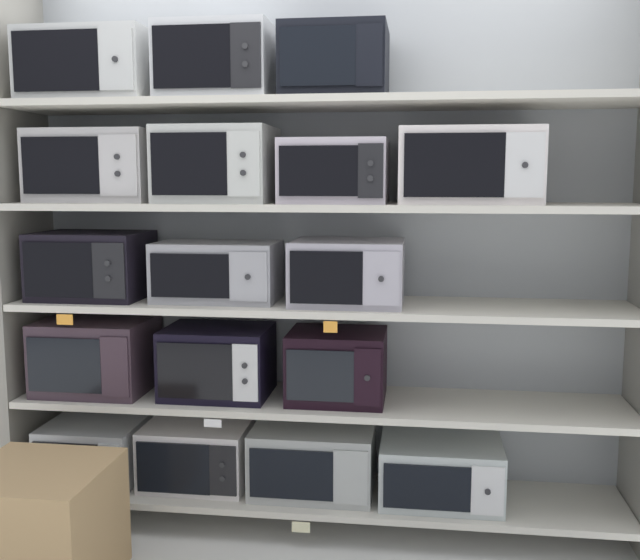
{
  "coord_description": "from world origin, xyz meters",
  "views": [
    {
      "loc": [
        0.43,
        -3.2,
        1.57
      ],
      "look_at": [
        0.0,
        0.0,
        1.13
      ],
      "focal_mm": 41.68,
      "sensor_mm": 36.0,
      "label": 1
    }
  ],
  "objects_px": {
    "microwave_10": "(94,166)",
    "microwave_16": "(335,63)",
    "microwave_14": "(92,67)",
    "shipping_carton": "(40,528)",
    "microwave_7": "(92,265)",
    "microwave_9": "(348,272)",
    "microwave_6": "(337,366)",
    "microwave_15": "(218,63)",
    "microwave_0": "(95,451)",
    "microwave_5": "(218,361)",
    "microwave_3": "(441,470)",
    "microwave_1": "(196,455)",
    "microwave_2": "(313,459)",
    "microwave_4": "(97,355)",
    "microwave_12": "(335,171)",
    "microwave_11": "(217,165)",
    "microwave_8": "(218,271)",
    "microwave_13": "(469,166)"
  },
  "relations": [
    {
      "from": "microwave_10",
      "to": "microwave_16",
      "type": "xyz_separation_m",
      "value": [
        1.08,
        -0.0,
        0.42
      ]
    },
    {
      "from": "microwave_10",
      "to": "microwave_14",
      "type": "distance_m",
      "value": 0.43
    },
    {
      "from": "microwave_10",
      "to": "shipping_carton",
      "type": "distance_m",
      "value": 1.54
    },
    {
      "from": "microwave_7",
      "to": "microwave_9",
      "type": "relative_size",
      "value": 1.01
    },
    {
      "from": "microwave_6",
      "to": "microwave_16",
      "type": "xyz_separation_m",
      "value": [
        -0.01,
        -0.0,
        1.3
      ]
    },
    {
      "from": "microwave_10",
      "to": "microwave_15",
      "type": "bearing_deg",
      "value": -0.01
    },
    {
      "from": "microwave_7",
      "to": "microwave_16",
      "type": "height_order",
      "value": "microwave_16"
    },
    {
      "from": "microwave_9",
      "to": "microwave_10",
      "type": "relative_size",
      "value": 0.88
    },
    {
      "from": "microwave_10",
      "to": "microwave_15",
      "type": "xyz_separation_m",
      "value": [
        0.58,
        -0.0,
        0.44
      ]
    },
    {
      "from": "microwave_0",
      "to": "microwave_5",
      "type": "bearing_deg",
      "value": -0.01
    },
    {
      "from": "microwave_3",
      "to": "shipping_carton",
      "type": "relative_size",
      "value": 1.03
    },
    {
      "from": "microwave_1",
      "to": "microwave_16",
      "type": "bearing_deg",
      "value": 0.02
    },
    {
      "from": "microwave_2",
      "to": "microwave_6",
      "type": "relative_size",
      "value": 1.28
    },
    {
      "from": "microwave_2",
      "to": "microwave_16",
      "type": "xyz_separation_m",
      "value": [
        0.1,
        -0.0,
        1.74
      ]
    },
    {
      "from": "shipping_carton",
      "to": "microwave_16",
      "type": "bearing_deg",
      "value": 32.19
    },
    {
      "from": "microwave_4",
      "to": "microwave_7",
      "type": "height_order",
      "value": "microwave_7"
    },
    {
      "from": "microwave_1",
      "to": "microwave_14",
      "type": "bearing_deg",
      "value": 179.99
    },
    {
      "from": "microwave_2",
      "to": "microwave_6",
      "type": "bearing_deg",
      "value": 0.02
    },
    {
      "from": "microwave_12",
      "to": "microwave_11",
      "type": "bearing_deg",
      "value": -179.99
    },
    {
      "from": "microwave_5",
      "to": "microwave_11",
      "type": "xyz_separation_m",
      "value": [
        0.02,
        0.0,
        0.88
      ]
    },
    {
      "from": "microwave_6",
      "to": "microwave_7",
      "type": "distance_m",
      "value": 1.21
    },
    {
      "from": "microwave_0",
      "to": "microwave_3",
      "type": "bearing_deg",
      "value": 0.01
    },
    {
      "from": "microwave_8",
      "to": "microwave_15",
      "type": "height_order",
      "value": "microwave_15"
    },
    {
      "from": "microwave_5",
      "to": "microwave_8",
      "type": "distance_m",
      "value": 0.41
    },
    {
      "from": "microwave_12",
      "to": "shipping_carton",
      "type": "bearing_deg",
      "value": -147.82
    },
    {
      "from": "microwave_2",
      "to": "microwave_7",
      "type": "distance_m",
      "value": 1.34
    },
    {
      "from": "microwave_6",
      "to": "microwave_13",
      "type": "distance_m",
      "value": 1.03
    },
    {
      "from": "shipping_carton",
      "to": "microwave_15",
      "type": "bearing_deg",
      "value": 50.46
    },
    {
      "from": "microwave_13",
      "to": "microwave_3",
      "type": "bearing_deg",
      "value": 179.82
    },
    {
      "from": "microwave_0",
      "to": "microwave_4",
      "type": "height_order",
      "value": "microwave_4"
    },
    {
      "from": "microwave_11",
      "to": "microwave_14",
      "type": "distance_m",
      "value": 0.7
    },
    {
      "from": "microwave_4",
      "to": "microwave_13",
      "type": "xyz_separation_m",
      "value": [
        1.68,
        -0.0,
        0.86
      ]
    },
    {
      "from": "microwave_6",
      "to": "microwave_10",
      "type": "relative_size",
      "value": 0.78
    },
    {
      "from": "microwave_3",
      "to": "shipping_carton",
      "type": "height_order",
      "value": "shipping_carton"
    },
    {
      "from": "microwave_1",
      "to": "microwave_13",
      "type": "relative_size",
      "value": 0.83
    },
    {
      "from": "microwave_4",
      "to": "microwave_9",
      "type": "xyz_separation_m",
      "value": [
        1.17,
        -0.0,
        0.41
      ]
    },
    {
      "from": "microwave_3",
      "to": "microwave_10",
      "type": "relative_size",
      "value": 0.97
    },
    {
      "from": "microwave_2",
      "to": "shipping_carton",
      "type": "height_order",
      "value": "shipping_carton"
    },
    {
      "from": "microwave_0",
      "to": "microwave_1",
      "type": "distance_m",
      "value": 0.49
    },
    {
      "from": "microwave_6",
      "to": "microwave_9",
      "type": "bearing_deg",
      "value": -0.35
    },
    {
      "from": "microwave_12",
      "to": "microwave_10",
      "type": "bearing_deg",
      "value": 180.0
    },
    {
      "from": "microwave_0",
      "to": "microwave_5",
      "type": "height_order",
      "value": "microwave_5"
    },
    {
      "from": "microwave_1",
      "to": "microwave_9",
      "type": "bearing_deg",
      "value": 0.01
    },
    {
      "from": "microwave_4",
      "to": "microwave_14",
      "type": "relative_size",
      "value": 0.88
    },
    {
      "from": "microwave_9",
      "to": "microwave_3",
      "type": "bearing_deg",
      "value": 0.03
    },
    {
      "from": "microwave_2",
      "to": "microwave_12",
      "type": "height_order",
      "value": "microwave_12"
    },
    {
      "from": "microwave_7",
      "to": "microwave_9",
      "type": "xyz_separation_m",
      "value": [
        1.17,
        0.0,
        -0.01
      ]
    },
    {
      "from": "microwave_0",
      "to": "microwave_4",
      "type": "xyz_separation_m",
      "value": [
        0.03,
        0.0,
        0.46
      ]
    },
    {
      "from": "microwave_7",
      "to": "microwave_15",
      "type": "xyz_separation_m",
      "value": [
        0.61,
        0.0,
        0.88
      ]
    },
    {
      "from": "microwave_2",
      "to": "microwave_8",
      "type": "distance_m",
      "value": 0.96
    }
  ]
}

